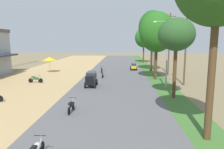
% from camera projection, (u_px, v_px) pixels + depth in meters
% --- Properties ---
extents(parked_motorbike_fourth, '(1.80, 0.54, 0.94)m').
position_uv_depth(parked_motorbike_fourth, '(36.00, 79.00, 25.98)').
color(parked_motorbike_fourth, black).
rests_on(parked_motorbike_fourth, dirt_shoulder).
extents(vendor_umbrella, '(2.20, 2.20, 2.52)m').
position_uv_depth(vendor_umbrella, '(49.00, 59.00, 34.27)').
color(vendor_umbrella, '#99999E').
rests_on(vendor_umbrella, dirt_shoulder).
extents(median_tree_second, '(3.18, 3.18, 7.10)m').
position_uv_depth(median_tree_second, '(176.00, 35.00, 18.27)').
color(median_tree_second, '#4C351E').
rests_on(median_tree_second, median_strip).
extents(median_tree_third, '(4.59, 4.59, 8.88)m').
position_uv_depth(median_tree_third, '(157.00, 32.00, 27.43)').
color(median_tree_third, '#4C351E').
rests_on(median_tree_third, median_strip).
extents(median_tree_fourth, '(4.59, 4.59, 10.13)m').
position_uv_depth(median_tree_fourth, '(152.00, 27.00, 35.23)').
color(median_tree_fourth, '#4C351E').
rests_on(median_tree_fourth, median_strip).
extents(median_tree_fifth, '(4.15, 4.15, 8.14)m').
position_uv_depth(median_tree_fifth, '(144.00, 38.00, 49.29)').
color(median_tree_fifth, '#4C351E').
rests_on(median_tree_fifth, median_strip).
extents(streetlamp_near, '(3.16, 0.20, 7.29)m').
position_uv_depth(streetlamp_near, '(167.00, 49.00, 22.61)').
color(streetlamp_near, gray).
rests_on(streetlamp_near, median_strip).
extents(streetlamp_mid, '(3.16, 0.20, 8.31)m').
position_uv_depth(streetlamp_mid, '(155.00, 43.00, 31.49)').
color(streetlamp_mid, gray).
rests_on(streetlamp_mid, median_strip).
extents(utility_pole_near, '(1.80, 0.20, 9.88)m').
position_uv_depth(utility_pole_near, '(186.00, 41.00, 24.12)').
color(utility_pole_near, brown).
rests_on(utility_pole_near, ground).
extents(utility_pole_far, '(1.80, 0.20, 9.31)m').
position_uv_depth(utility_pole_far, '(169.00, 43.00, 32.27)').
color(utility_pole_far, brown).
rests_on(utility_pole_far, ground).
extents(car_van_black, '(1.19, 2.41, 1.67)m').
position_uv_depth(car_van_black, '(91.00, 78.00, 23.66)').
color(car_van_black, black).
rests_on(car_van_black, road_strip).
extents(car_sedan_yellow, '(1.10, 2.26, 1.19)m').
position_uv_depth(car_sedan_yellow, '(133.00, 66.00, 37.37)').
color(car_sedan_yellow, gold).
rests_on(car_sedan_yellow, road_strip).
extents(motorbike_ahead_third, '(0.54, 1.80, 0.94)m').
position_uv_depth(motorbike_ahead_third, '(71.00, 105.00, 15.23)').
color(motorbike_ahead_third, black).
rests_on(motorbike_ahead_third, road_strip).
extents(motorbike_ahead_fourth, '(0.54, 1.80, 0.94)m').
position_uv_depth(motorbike_ahead_fourth, '(103.00, 74.00, 29.67)').
color(motorbike_ahead_fourth, black).
rests_on(motorbike_ahead_fourth, road_strip).
extents(motorbike_ahead_fifth, '(0.54, 1.80, 0.94)m').
position_uv_depth(motorbike_ahead_fifth, '(102.00, 69.00, 34.45)').
color(motorbike_ahead_fifth, black).
rests_on(motorbike_ahead_fifth, road_strip).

